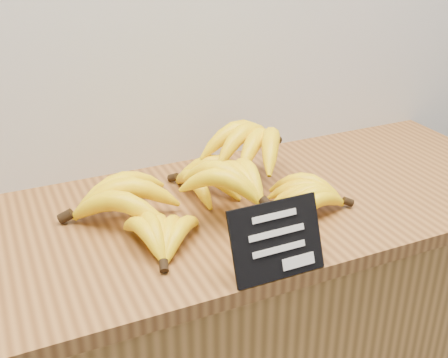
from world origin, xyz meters
The scene contains 3 objects.
counter_top centered at (0.09, 2.75, 0.92)m, with size 1.46×0.54×0.03m, color brown.
chalkboard_sign centered at (0.10, 2.51, 0.99)m, with size 0.16×0.01×0.13m, color black.
banana_pile centered at (0.09, 2.76, 0.98)m, with size 0.54×0.38×0.13m.
Camera 1 is at (-0.30, 1.82, 1.49)m, focal length 45.00 mm.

